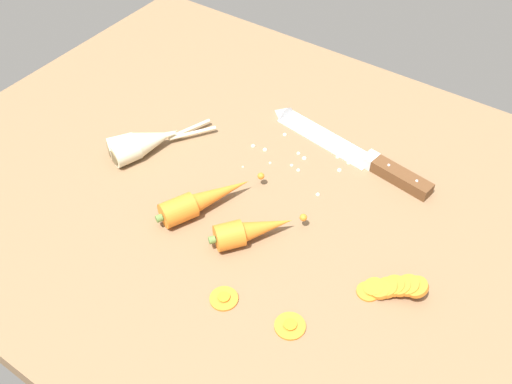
{
  "coord_description": "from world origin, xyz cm",
  "views": [
    {
      "loc": [
        37.51,
        -56.54,
        69.46
      ],
      "look_at": [
        0.0,
        -2.0,
        1.5
      ],
      "focal_mm": 40.25,
      "sensor_mm": 36.0,
      "label": 1
    }
  ],
  "objects_px": {
    "parsnip_front": "(146,144)",
    "carrot_slice_stack": "(391,287)",
    "carrot_slice_stray_near": "(290,325)",
    "whole_carrot": "(203,200)",
    "chefs_knife": "(344,147)",
    "whole_carrot_second": "(251,230)",
    "parsnip_mid_left": "(144,141)",
    "carrot_slice_stray_mid": "(224,298)"
  },
  "relations": [
    {
      "from": "whole_carrot",
      "to": "parsnip_mid_left",
      "type": "xyz_separation_m",
      "value": [
        -0.18,
        0.06,
        -0.0
      ]
    },
    {
      "from": "whole_carrot_second",
      "to": "carrot_slice_stack",
      "type": "relative_size",
      "value": 1.43
    },
    {
      "from": "parsnip_front",
      "to": "chefs_knife",
      "type": "bearing_deg",
      "value": 35.68
    },
    {
      "from": "whole_carrot",
      "to": "parsnip_front",
      "type": "height_order",
      "value": "whole_carrot"
    },
    {
      "from": "parsnip_mid_left",
      "to": "carrot_slice_stack",
      "type": "xyz_separation_m",
      "value": [
        0.5,
        -0.03,
        -0.01
      ]
    },
    {
      "from": "whole_carrot",
      "to": "parsnip_front",
      "type": "bearing_deg",
      "value": 163.12
    },
    {
      "from": "parsnip_mid_left",
      "to": "carrot_slice_stray_mid",
      "type": "height_order",
      "value": "parsnip_mid_left"
    },
    {
      "from": "parsnip_front",
      "to": "parsnip_mid_left",
      "type": "xyz_separation_m",
      "value": [
        -0.01,
        0.0,
        -0.0
      ]
    },
    {
      "from": "parsnip_front",
      "to": "whole_carrot",
      "type": "bearing_deg",
      "value": -16.88
    },
    {
      "from": "chefs_knife",
      "to": "whole_carrot_second",
      "type": "height_order",
      "value": "whole_carrot_second"
    },
    {
      "from": "whole_carrot_second",
      "to": "carrot_slice_stray_near",
      "type": "distance_m",
      "value": 0.17
    },
    {
      "from": "chefs_knife",
      "to": "whole_carrot_second",
      "type": "distance_m",
      "value": 0.27
    },
    {
      "from": "whole_carrot_second",
      "to": "parsnip_mid_left",
      "type": "xyz_separation_m",
      "value": [
        -0.28,
        0.06,
        -0.0
      ]
    },
    {
      "from": "carrot_slice_stack",
      "to": "carrot_slice_stray_near",
      "type": "height_order",
      "value": "carrot_slice_stack"
    },
    {
      "from": "whole_carrot_second",
      "to": "carrot_slice_stack",
      "type": "xyz_separation_m",
      "value": [
        0.22,
        0.03,
        -0.01
      ]
    },
    {
      "from": "whole_carrot",
      "to": "parsnip_front",
      "type": "relative_size",
      "value": 0.95
    },
    {
      "from": "carrot_slice_stack",
      "to": "carrot_slice_stray_near",
      "type": "xyz_separation_m",
      "value": [
        -0.09,
        -0.13,
        -0.01
      ]
    },
    {
      "from": "parsnip_front",
      "to": "carrot_slice_stack",
      "type": "relative_size",
      "value": 2.1
    },
    {
      "from": "carrot_slice_stray_mid",
      "to": "parsnip_front",
      "type": "bearing_deg",
      "value": 150.03
    },
    {
      "from": "carrot_slice_stray_mid",
      "to": "whole_carrot_second",
      "type": "bearing_deg",
      "value": 105.35
    },
    {
      "from": "whole_carrot_second",
      "to": "parsnip_front",
      "type": "xyz_separation_m",
      "value": [
        -0.27,
        0.06,
        -0.0
      ]
    },
    {
      "from": "chefs_knife",
      "to": "parsnip_mid_left",
      "type": "bearing_deg",
      "value": -145.65
    },
    {
      "from": "whole_carrot_second",
      "to": "carrot_slice_stack",
      "type": "height_order",
      "value": "whole_carrot_second"
    },
    {
      "from": "parsnip_front",
      "to": "carrot_slice_stack",
      "type": "bearing_deg",
      "value": -3.35
    },
    {
      "from": "whole_carrot_second",
      "to": "parsnip_mid_left",
      "type": "distance_m",
      "value": 0.29
    },
    {
      "from": "chefs_knife",
      "to": "carrot_slice_stack",
      "type": "xyz_separation_m",
      "value": [
        0.2,
        -0.24,
        0.01
      ]
    },
    {
      "from": "whole_carrot_second",
      "to": "carrot_slice_stray_near",
      "type": "bearing_deg",
      "value": -36.45
    },
    {
      "from": "chefs_knife",
      "to": "carrot_slice_stray_near",
      "type": "distance_m",
      "value": 0.38
    },
    {
      "from": "chefs_knife",
      "to": "carrot_slice_stray_mid",
      "type": "xyz_separation_m",
      "value": [
        0.01,
        -0.38,
        -0.0
      ]
    },
    {
      "from": "whole_carrot",
      "to": "carrot_slice_stray_near",
      "type": "distance_m",
      "value": 0.26
    },
    {
      "from": "carrot_slice_stray_near",
      "to": "whole_carrot",
      "type": "bearing_deg",
      "value": 155.4
    },
    {
      "from": "chefs_knife",
      "to": "carrot_slice_stray_near",
      "type": "xyz_separation_m",
      "value": [
        0.12,
        -0.37,
        -0.0
      ]
    },
    {
      "from": "whole_carrot",
      "to": "carrot_slice_stray_near",
      "type": "height_order",
      "value": "whole_carrot"
    },
    {
      "from": "chefs_knife",
      "to": "whole_carrot",
      "type": "xyz_separation_m",
      "value": [
        -0.12,
        -0.26,
        0.01
      ]
    },
    {
      "from": "whole_carrot",
      "to": "parsnip_mid_left",
      "type": "height_order",
      "value": "whole_carrot"
    },
    {
      "from": "parsnip_front",
      "to": "carrot_slice_stray_near",
      "type": "bearing_deg",
      "value": -21.44
    },
    {
      "from": "whole_carrot_second",
      "to": "parsnip_mid_left",
      "type": "height_order",
      "value": "whole_carrot_second"
    },
    {
      "from": "carrot_slice_stack",
      "to": "whole_carrot_second",
      "type": "bearing_deg",
      "value": -171.88
    },
    {
      "from": "parsnip_front",
      "to": "carrot_slice_stack",
      "type": "xyz_separation_m",
      "value": [
        0.49,
        -0.03,
        -0.01
      ]
    },
    {
      "from": "chefs_knife",
      "to": "whole_carrot_second",
      "type": "xyz_separation_m",
      "value": [
        -0.02,
        -0.27,
        0.01
      ]
    },
    {
      "from": "parsnip_mid_left",
      "to": "whole_carrot_second",
      "type": "bearing_deg",
      "value": -13.01
    },
    {
      "from": "whole_carrot",
      "to": "whole_carrot_second",
      "type": "bearing_deg",
      "value": -5.01
    }
  ]
}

